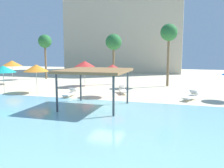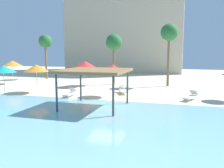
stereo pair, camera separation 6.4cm
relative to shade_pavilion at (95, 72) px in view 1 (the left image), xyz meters
The scene contains 15 objects.
ground_plane 2.77m from the shade_pavilion, 64.11° to the left, with size 80.00×80.00×0.00m, color beige.
lagoon_water 4.93m from the shade_pavilion, 83.24° to the right, with size 44.00×13.50×0.04m, color #7AB7C1.
shade_pavilion is the anchor object (origin of this frame).
beach_umbrella_red_0 4.56m from the shade_pavilion, 90.63° to the left, with size 2.13×2.13×2.80m.
beach_umbrella_teal_1 11.06m from the shade_pavilion, 161.93° to the left, with size 2.39×2.39×2.61m.
beach_umbrella_red_2 10.53m from the shade_pavilion, 116.54° to the left, with size 2.32×2.32×2.88m.
beach_umbrella_orange_5 8.77m from the shade_pavilion, 149.75° to the left, with size 2.43×2.43×2.69m.
beach_umbrella_orange_6 16.71m from the shade_pavilion, 147.19° to the left, with size 2.40×2.40×2.85m.
lounge_chair_1 6.65m from the shade_pavilion, 85.76° to the left, with size 1.29×1.98×0.74m.
lounge_chair_2 5.37m from the shade_pavilion, 136.28° to the left, with size 0.66×1.91×0.74m.
lounge_chair_3 8.37m from the shade_pavilion, 36.16° to the left, with size 1.36×1.97×0.74m.
palm_tree_0 12.65m from the shade_pavilion, 100.02° to the left, with size 1.90×1.90×6.00m.
palm_tree_1 20.40m from the shade_pavilion, 130.97° to the left, with size 1.90×1.90×6.34m.
palm_tree_2 13.47m from the shade_pavilion, 71.30° to the left, with size 1.90×1.90×6.98m.
hotel_block_0 33.93m from the shade_pavilion, 99.63° to the left, with size 22.31×10.27×19.75m, color beige.
Camera 1 is at (5.26, -16.43, 3.87)m, focal length 38.49 mm.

